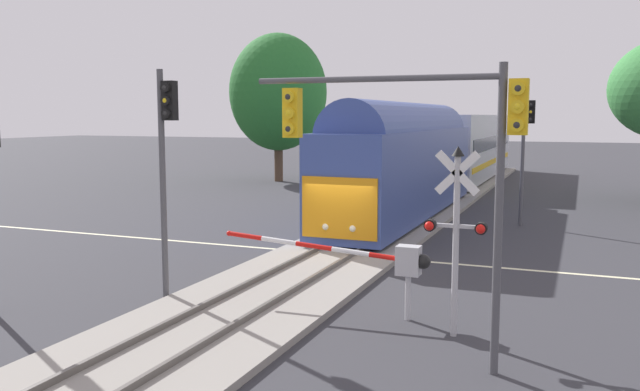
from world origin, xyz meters
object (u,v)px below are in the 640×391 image
commuter_train (445,150)px  crossing_gate_near (386,260)px  traffic_signal_far_side (526,138)px  pine_left_background (278,92)px  traffic_signal_median (165,148)px  traffic_signal_near_right (424,139)px  crossing_signal_mast (456,222)px

commuter_train → crossing_gate_near: 25.09m
traffic_signal_far_side → crossing_gate_near: bearing=-97.4°
commuter_train → crossing_gate_near: (3.45, -24.81, -1.36)m
commuter_train → pine_left_background: bearing=161.4°
traffic_signal_median → traffic_signal_near_right: (7.19, -1.95, 0.38)m
crossing_gate_near → traffic_signal_median: bearing=-172.9°
crossing_gate_near → crossing_signal_mast: (1.79, -0.78, 1.14)m
commuter_train → traffic_signal_median: (-2.25, -25.53, 1.24)m
commuter_train → traffic_signal_near_right: 27.96m
traffic_signal_median → crossing_signal_mast: bearing=-0.5°
traffic_signal_median → traffic_signal_near_right: size_ratio=1.04×
traffic_signal_near_right → pine_left_background: 36.85m
traffic_signal_far_side → crossing_signal_mast: bearing=-90.6°
traffic_signal_far_side → pine_left_background: (-18.70, 14.18, 2.67)m
commuter_train → traffic_signal_far_side: 11.16m
commuter_train → traffic_signal_far_side: traffic_signal_far_side is taller
crossing_gate_near → traffic_signal_far_side: bearing=82.6°
traffic_signal_near_right → traffic_signal_median: bearing=164.8°
traffic_signal_near_right → pine_left_background: size_ratio=0.53×
pine_left_background → crossing_signal_mast: bearing=-58.4°
crossing_signal_mast → traffic_signal_near_right: size_ratio=0.73×
traffic_signal_far_side → pine_left_background: pine_left_background is taller
commuter_train → traffic_signal_near_right: traffic_signal_near_right is taller
traffic_signal_far_side → traffic_signal_near_right: bearing=-91.5°
commuter_train → traffic_signal_median: bearing=-95.0°
crossing_signal_mast → traffic_signal_near_right: bearing=-99.2°
crossing_gate_near → pine_left_background: (-16.74, 29.29, 5.14)m
traffic_signal_median → pine_left_background: (-11.04, 30.01, 2.54)m
crossing_signal_mast → crossing_gate_near: bearing=156.4°
traffic_signal_near_right → crossing_gate_near: bearing=119.2°
traffic_signal_median → commuter_train: bearing=85.0°
crossing_gate_near → traffic_signal_median: traffic_signal_median is taller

